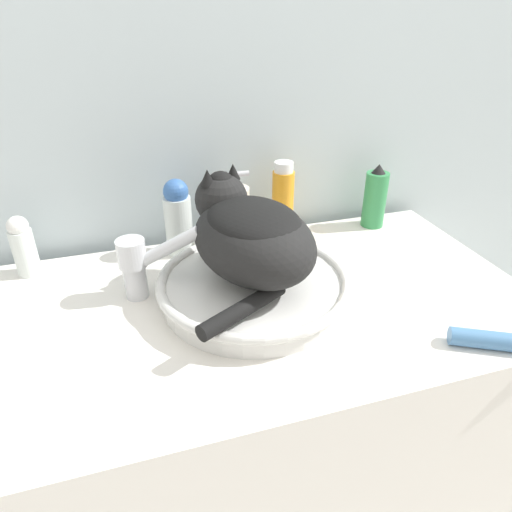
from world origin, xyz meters
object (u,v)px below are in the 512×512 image
object	(u,v)px
cream_tube	(505,342)
deodorant_stick	(23,246)
cat	(249,233)
lotion_bottle_white	(178,217)
faucet	(141,262)
spray_bottle_trigger	(375,198)
shampoo_bottle_tall	(283,203)
soap_pump_bottle	(235,216)

from	to	relation	value
cream_tube	deodorant_stick	bearing A→B (deg)	147.70
cat	lotion_bottle_white	world-z (taller)	cat
faucet	cream_tube	world-z (taller)	faucet
spray_bottle_trigger	deodorant_stick	distance (m)	0.81
cat	shampoo_bottle_tall	world-z (taller)	cat
shampoo_bottle_tall	faucet	bearing A→B (deg)	-155.01
shampoo_bottle_tall	lotion_bottle_white	world-z (taller)	shampoo_bottle_tall
faucet	lotion_bottle_white	world-z (taller)	lotion_bottle_white
spray_bottle_trigger	deodorant_stick	world-z (taller)	spray_bottle_trigger
spray_bottle_trigger	soap_pump_bottle	world-z (taller)	soap_pump_bottle
cat	deodorant_stick	world-z (taller)	cat
faucet	soap_pump_bottle	world-z (taller)	soap_pump_bottle
deodorant_stick	soap_pump_bottle	bearing A→B (deg)	-0.00
shampoo_bottle_tall	deodorant_stick	distance (m)	0.57
shampoo_bottle_tall	soap_pump_bottle	world-z (taller)	shampoo_bottle_tall
faucet	deodorant_stick	distance (m)	0.28
spray_bottle_trigger	shampoo_bottle_tall	xyz separation A→B (m)	(-0.25, 0.00, 0.02)
lotion_bottle_white	cat	bearing A→B (deg)	-65.31
spray_bottle_trigger	soap_pump_bottle	distance (m)	0.36
shampoo_bottle_tall	lotion_bottle_white	xyz separation A→B (m)	(-0.25, 0.00, -0.00)
shampoo_bottle_tall	cream_tube	distance (m)	0.54
cat	spray_bottle_trigger	distance (m)	0.45
spray_bottle_trigger	cream_tube	world-z (taller)	spray_bottle_trigger
lotion_bottle_white	cream_tube	bearing A→B (deg)	-47.05
spray_bottle_trigger	cream_tube	distance (m)	0.50
spray_bottle_trigger	deodorant_stick	bearing A→B (deg)	180.00
cat	soap_pump_bottle	xyz separation A→B (m)	(0.03, 0.22, -0.06)
cat	soap_pump_bottle	size ratio (longest dim) A/B	1.84
shampoo_bottle_tall	deodorant_stick	bearing A→B (deg)	180.00
spray_bottle_trigger	shampoo_bottle_tall	distance (m)	0.25
cat	spray_bottle_trigger	size ratio (longest dim) A/B	2.03
lotion_bottle_white	deodorant_stick	xyz separation A→B (m)	(-0.32, 0.00, -0.02)
shampoo_bottle_tall	deodorant_stick	size ratio (longest dim) A/B	1.44
cat	lotion_bottle_white	xyz separation A→B (m)	(-0.10, 0.22, -0.05)
faucet	shampoo_bottle_tall	world-z (taller)	shampoo_bottle_tall
cat	soap_pump_bottle	distance (m)	0.23
faucet	spray_bottle_trigger	size ratio (longest dim) A/B	0.98
soap_pump_bottle	faucet	bearing A→B (deg)	-144.67
cat	cream_tube	bearing A→B (deg)	-146.31
deodorant_stick	lotion_bottle_white	bearing A→B (deg)	-0.00
lotion_bottle_white	deodorant_stick	distance (m)	0.32
shampoo_bottle_tall	soap_pump_bottle	xyz separation A→B (m)	(-0.12, -0.00, -0.02)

